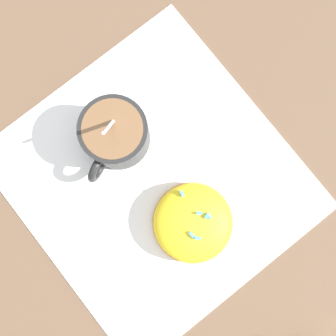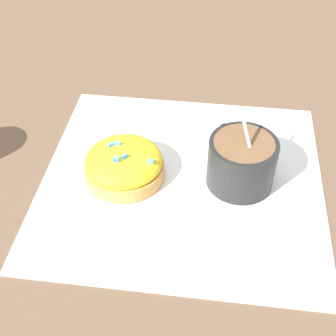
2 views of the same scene
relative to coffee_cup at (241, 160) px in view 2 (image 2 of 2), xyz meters
name	(u,v)px [view 2 (image 2 of 2)]	position (x,y,z in m)	size (l,w,h in m)	color
ground_plane	(182,180)	(0.07, 0.00, -0.04)	(3.00, 3.00, 0.00)	brown
paper_napkin	(182,179)	(0.07, 0.00, -0.03)	(0.35, 0.33, 0.00)	white
coffee_cup	(241,160)	(0.00, 0.00, 0.00)	(0.08, 0.10, 0.10)	black
frosted_pastry	(124,166)	(0.14, 0.00, -0.01)	(0.10, 0.10, 0.04)	#D19347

